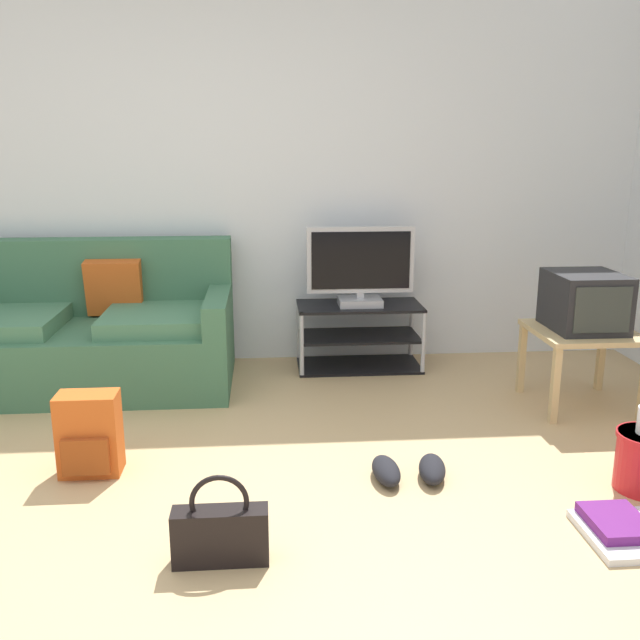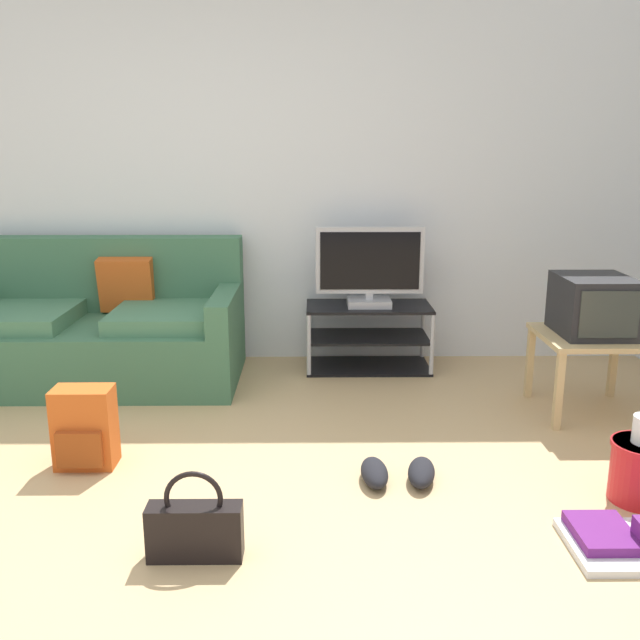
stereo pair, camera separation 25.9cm
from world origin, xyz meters
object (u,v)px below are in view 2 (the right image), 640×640
at_px(side_table, 591,346).
at_px(backpack, 85,428).
at_px(couch, 100,330).
at_px(floor_tray, 629,541).
at_px(crt_tv, 593,305).
at_px(tv_stand, 368,337).
at_px(flat_tv, 370,268).
at_px(sneakers_pair, 398,472).
at_px(handbag, 195,528).

height_order(side_table, backpack, side_table).
xyz_separation_m(couch, floor_tray, (2.60, -2.07, -0.29)).
height_order(couch, crt_tv, couch).
height_order(tv_stand, flat_tv, flat_tv).
distance_m(flat_tv, sneakers_pair, 1.80).
xyz_separation_m(flat_tv, handbag, (-0.82, -2.27, -0.59)).
relative_size(flat_tv, side_table, 1.26).
bearing_deg(couch, sneakers_pair, -39.98).
distance_m(tv_stand, crt_tv, 1.51).
bearing_deg(backpack, couch, 130.84).
bearing_deg(tv_stand, sneakers_pair, -89.72).
xyz_separation_m(handbag, sneakers_pair, (0.83, 0.60, -0.08)).
relative_size(crt_tv, handbag, 1.26).
bearing_deg(handbag, backpack, 129.83).
bearing_deg(floor_tray, side_table, 75.22).
bearing_deg(handbag, flat_tv, 70.06).
relative_size(couch, floor_tray, 3.93).
relative_size(handbag, floor_tray, 0.76).
relative_size(crt_tv, backpack, 1.14).
bearing_deg(side_table, crt_tv, 90.00).
distance_m(crt_tv, backpack, 2.79).
xyz_separation_m(tv_stand, crt_tv, (1.20, -0.82, 0.41)).
xyz_separation_m(side_table, floor_tray, (-0.37, -1.42, -0.36)).
bearing_deg(flat_tv, couch, -174.58).
bearing_deg(handbag, tv_stand, 70.24).
xyz_separation_m(couch, backpack, (0.31, -1.32, -0.13)).
relative_size(tv_stand, backpack, 2.16).
bearing_deg(floor_tray, flat_tv, 110.24).
bearing_deg(sneakers_pair, side_table, 35.68).
distance_m(tv_stand, floor_tray, 2.41).
relative_size(crt_tv, sneakers_pair, 1.21).
relative_size(crt_tv, floor_tray, 0.96).
bearing_deg(handbag, sneakers_pair, 35.72).
bearing_deg(tv_stand, floor_tray, -69.94).
xyz_separation_m(side_table, backpack, (-2.67, -0.67, -0.21)).
height_order(side_table, sneakers_pair, side_table).
relative_size(backpack, handbag, 1.11).
bearing_deg(side_table, floor_tray, -104.78).
xyz_separation_m(tv_stand, floor_tray, (0.82, -2.26, -0.18)).
distance_m(backpack, handbag, 1.02).
height_order(flat_tv, side_table, flat_tv).
xyz_separation_m(tv_stand, sneakers_pair, (0.01, -1.69, -0.18)).
xyz_separation_m(couch, tv_stand, (1.78, 0.19, -0.10)).
distance_m(handbag, sneakers_pair, 1.03).
bearing_deg(backpack, tv_stand, 73.36).
relative_size(flat_tv, handbag, 2.04).
xyz_separation_m(crt_tv, backpack, (-2.67, -0.69, -0.44)).
bearing_deg(crt_tv, floor_tray, -104.62).
height_order(crt_tv, sneakers_pair, crt_tv).
relative_size(couch, tv_stand, 2.15).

